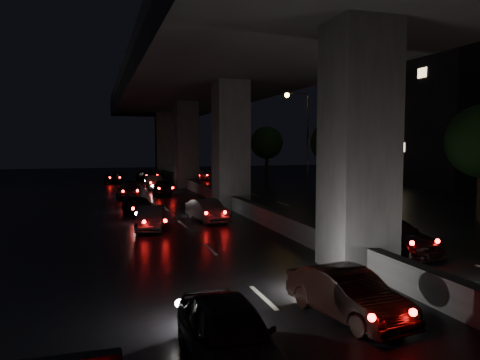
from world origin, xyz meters
name	(u,v)px	position (x,y,z in m)	size (l,w,h in m)	color
ground	(257,220)	(0.00, 0.00, 0.00)	(120.00, 120.00, 0.00)	black
viaduct	(231,76)	(0.00, 5.00, 8.34)	(12.00, 80.00, 10.50)	#313134
median_barrier	(231,201)	(0.00, 5.00, 0.42)	(0.45, 70.00, 0.85)	#313134
building_right_far	(428,113)	(27.00, 20.00, 7.50)	(12.00, 22.00, 15.00)	black
tree_c	(333,143)	(11.00, 12.00, 4.20)	(3.80, 3.80, 6.12)	black
tree_d	(267,143)	(11.00, 28.00, 4.20)	(3.80, 3.80, 6.12)	black
streetlight_far	(303,128)	(10.97, 18.00, 5.66)	(2.52, 0.44, 9.00)	#2D2D33
car_0	(229,334)	(-5.94, -15.48, 0.63)	(1.49, 3.71, 1.26)	black
car_1	(348,294)	(-2.61, -13.95, 0.57)	(1.22, 3.48, 1.15)	black
car_3	(392,235)	(2.49, -8.41, 0.62)	(1.74, 4.28, 1.24)	black
car_4	(151,218)	(-5.73, -1.09, 0.56)	(1.18, 3.38, 1.11)	black
car_5	(208,210)	(-2.57, 0.53, 0.58)	(1.22, 3.51, 1.16)	#27272A
car_6	(139,206)	(-5.87, 3.33, 0.56)	(1.33, 3.31, 1.13)	black
car_7	(129,190)	(-5.85, 12.52, 0.61)	(1.70, 4.17, 1.21)	black
car_8	(162,188)	(-3.14, 13.72, 0.63)	(1.48, 3.67, 1.25)	black
car_9	(154,182)	(-3.13, 19.29, 0.61)	(1.30, 3.73, 1.23)	#525047
car_10	(150,175)	(-2.55, 27.96, 0.67)	(2.22, 4.81, 1.34)	black
car_11	(114,177)	(-6.34, 27.13, 0.58)	(1.93, 4.19, 1.16)	black
car_12	(200,175)	(3.09, 28.34, 0.56)	(1.31, 3.26, 1.11)	slate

